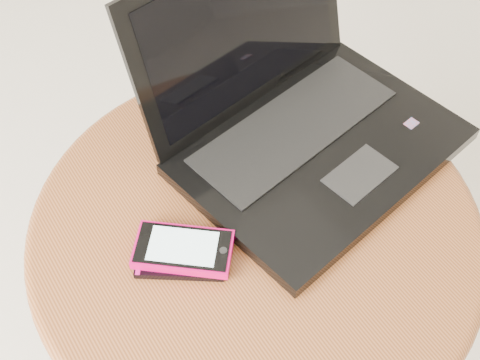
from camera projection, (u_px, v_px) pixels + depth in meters
table at (255, 260)px, 0.91m from camera, size 0.61×0.61×0.48m
laptop at (299, 116)px, 0.88m from camera, size 0.43×0.39×0.25m
phone_black at (181, 258)px, 0.79m from camera, size 0.12×0.11×0.01m
phone_pink at (183, 249)px, 0.78m from camera, size 0.14×0.13×0.01m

